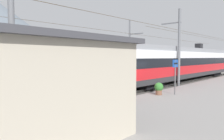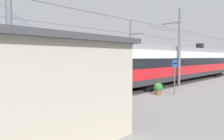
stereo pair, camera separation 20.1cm
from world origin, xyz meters
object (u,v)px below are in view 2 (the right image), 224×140
at_px(catenary_mast_mid, 178,46).
at_px(potted_plant_platform_edge, 158,88).
at_px(train_far_track, 201,60).
at_px(potted_plant_by_shelter, 121,94).
at_px(catenary_mast_west, 8,32).
at_px(platform_shelter, 52,91).
at_px(passenger_walking, 122,93).
at_px(handbag_beside_passenger, 124,108).
at_px(catenary_mast_far_side, 131,48).
at_px(platform_sign, 175,69).
at_px(train_near_platform, 184,63).

relative_size(catenary_mast_mid, potted_plant_platform_edge, 60.06).
relative_size(train_far_track, potted_plant_by_shelter, 37.91).
relative_size(catenary_mast_west, potted_plant_platform_edge, 60.06).
distance_m(catenary_mast_west, platform_shelter, 4.11).
bearing_deg(passenger_walking, platform_shelter, -168.61).
height_order(handbag_beside_passenger, potted_plant_by_shelter, potted_plant_by_shelter).
height_order(catenary_mast_far_side, passenger_walking, catenary_mast_far_side).
relative_size(platform_sign, potted_plant_platform_edge, 2.84).
height_order(platform_sign, passenger_walking, platform_sign).
bearing_deg(platform_sign, passenger_walking, -174.61).
bearing_deg(passenger_walking, train_near_platform, 15.35).
distance_m(catenary_mast_west, passenger_walking, 5.35).
xyz_separation_m(platform_sign, platform_shelter, (-10.17, -1.39, -0.14)).
distance_m(catenary_mast_west, catenary_mast_far_side, 21.11).
xyz_separation_m(catenary_mast_west, catenary_mast_far_side, (19.24, 8.68, 0.18)).
bearing_deg(train_near_platform, catenary_mast_mid, -161.71).
distance_m(handbag_beside_passenger, potted_plant_by_shelter, 1.66).
xyz_separation_m(passenger_walking, potted_plant_platform_edge, (5.30, 1.32, -0.47)).
bearing_deg(potted_plant_by_shelter, train_near_platform, 11.57).
relative_size(catenary_mast_west, passenger_walking, 29.48).
bearing_deg(potted_plant_platform_edge, catenary_mast_far_side, 44.92).
xyz_separation_m(train_near_platform, potted_plant_by_shelter, (-14.11, -2.89, -1.40)).
distance_m(catenary_mast_far_side, handbag_beside_passenger, 19.06).
xyz_separation_m(train_far_track, platform_sign, (-29.22, -9.09, -0.19)).
xyz_separation_m(catenary_mast_mid, handbag_beside_passenger, (-10.64, -2.52, -3.37)).
bearing_deg(potted_plant_by_shelter, potted_plant_platform_edge, -1.72).
xyz_separation_m(catenary_mast_far_side, potted_plant_platform_edge, (-10.19, -10.16, -3.24)).
bearing_deg(handbag_beside_passenger, platform_shelter, -166.44).
bearing_deg(catenary_mast_west, platform_shelter, -94.40).
height_order(train_near_platform, handbag_beside_passenger, train_near_platform).
height_order(potted_plant_by_shelter, platform_shelter, platform_shelter).
bearing_deg(catenary_mast_far_side, platform_sign, -130.62).
bearing_deg(train_near_platform, platform_shelter, -165.44).
distance_m(platform_sign, passenger_walking, 6.21).
xyz_separation_m(platform_sign, passenger_walking, (-6.14, -0.58, -0.78)).
bearing_deg(catenary_mast_mid, train_far_track, 15.83).
xyz_separation_m(catenary_mast_far_side, potted_plant_by_shelter, (-13.86, -10.05, -3.22)).
relative_size(passenger_walking, platform_shelter, 0.33).
relative_size(train_near_platform, handbag_beside_passenger, 71.24).
height_order(platform_sign, platform_shelter, platform_shelter).
xyz_separation_m(platform_sign, handbag_beside_passenger, (-5.65, -0.30, -1.59)).
distance_m(train_far_track, platform_sign, 30.61).
bearing_deg(potted_plant_platform_edge, handbag_beside_passenger, -167.77).
bearing_deg(catenary_mast_mid, passenger_walking, -165.89).
relative_size(potted_plant_platform_edge, platform_shelter, 0.16).
height_order(catenary_mast_west, potted_plant_by_shelter, catenary_mast_west).
bearing_deg(catenary_mast_west, catenary_mast_mid, 0.01).
relative_size(catenary_mast_mid, potted_plant_by_shelter, 56.45).
bearing_deg(platform_shelter, train_near_platform, 14.56).
height_order(train_far_track, catenary_mast_west, catenary_mast_west).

